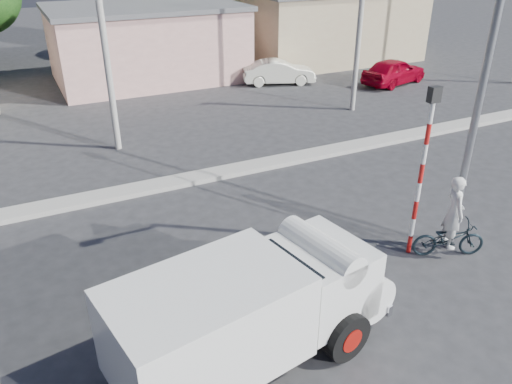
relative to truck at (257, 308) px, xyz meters
name	(u,v)px	position (x,y,z in m)	size (l,w,h in m)	color
ground_plane	(339,325)	(1.95, 0.07, -1.25)	(120.00, 120.00, 0.00)	#2B2B2E
median	(204,176)	(1.95, 8.07, -1.17)	(40.00, 0.80, 0.16)	#99968E
truck	(257,308)	(0.00, 0.00, 0.00)	(5.74, 2.93, 2.26)	black
bicycle	(449,239)	(5.93, 1.06, -0.77)	(0.64, 1.83, 0.96)	black
cyclist	(452,223)	(5.93, 1.06, -0.30)	(0.70, 0.46, 1.91)	silver
car_cream	(279,72)	(10.05, 17.74, -0.60)	(1.38, 3.95, 1.30)	silver
car_red	(394,71)	(15.73, 14.90, -0.54)	(1.68, 4.17, 1.42)	maroon
traffic_pole	(423,160)	(5.15, 1.57, 1.34)	(0.28, 0.18, 4.36)	red
streetlight	(483,57)	(6.09, 1.27, 3.71)	(2.34, 0.22, 9.00)	slate
building_row	(131,42)	(3.05, 22.07, 0.88)	(37.80, 7.30, 4.44)	#C7B797
utility_poles	(240,29)	(5.20, 12.07, 2.81)	(35.40, 0.24, 8.00)	#99968E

